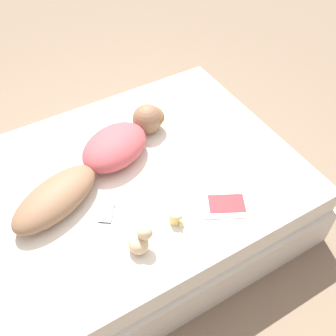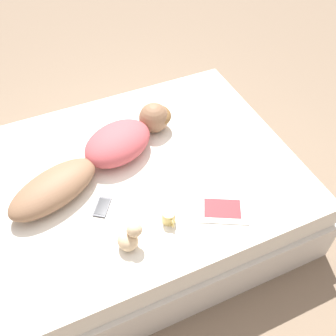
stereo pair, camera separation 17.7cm
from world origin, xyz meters
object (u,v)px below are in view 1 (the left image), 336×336
Objects in this scene: person at (102,158)px; coffee_mug at (176,217)px; open_magazine at (224,191)px; cell_phone at (107,212)px.

coffee_mug is (0.58, 0.19, -0.05)m from person.
open_magazine is 0.72m from cell_phone.
coffee_mug is (0.04, -0.37, 0.04)m from open_magazine.
cell_phone is at bearing -79.69° from open_magazine.
coffee_mug is at bearing -56.71° from open_magazine.
open_magazine is at bearing 17.61° from cell_phone.
person is 11.25× the size of coffee_mug.
person is 2.45× the size of open_magazine.
person is at bearing -161.95° from coffee_mug.
person is 0.37m from cell_phone.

